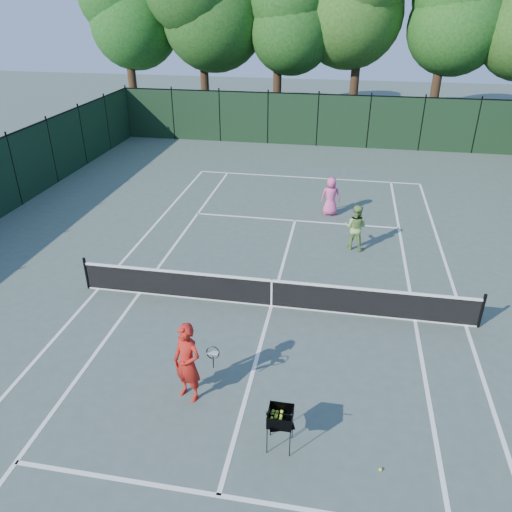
% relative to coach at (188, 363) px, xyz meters
% --- Properties ---
extents(ground, '(90.00, 90.00, 0.00)m').
position_rel_coach_xyz_m(ground, '(1.27, 4.02, -0.98)').
color(ground, '#45544B').
rests_on(ground, ground).
extents(sideline_doubles_left, '(0.10, 23.77, 0.01)m').
position_rel_coach_xyz_m(sideline_doubles_left, '(-4.22, 4.02, -0.98)').
color(sideline_doubles_left, white).
rests_on(sideline_doubles_left, ground).
extents(sideline_doubles_right, '(0.10, 23.77, 0.01)m').
position_rel_coach_xyz_m(sideline_doubles_right, '(6.75, 4.02, -0.98)').
color(sideline_doubles_right, white).
rests_on(sideline_doubles_right, ground).
extents(sideline_singles_left, '(0.10, 23.77, 0.01)m').
position_rel_coach_xyz_m(sideline_singles_left, '(-2.85, 4.02, -0.98)').
color(sideline_singles_left, white).
rests_on(sideline_singles_left, ground).
extents(sideline_singles_right, '(0.10, 23.77, 0.01)m').
position_rel_coach_xyz_m(sideline_singles_right, '(5.38, 4.02, -0.98)').
color(sideline_singles_right, white).
rests_on(sideline_singles_right, ground).
extents(baseline_far, '(10.97, 0.10, 0.01)m').
position_rel_coach_xyz_m(baseline_far, '(1.27, 15.90, -0.98)').
color(baseline_far, white).
rests_on(baseline_far, ground).
extents(service_line_near, '(8.23, 0.10, 0.01)m').
position_rel_coach_xyz_m(service_line_near, '(1.27, -2.38, -0.98)').
color(service_line_near, white).
rests_on(service_line_near, ground).
extents(service_line_far, '(8.23, 0.10, 0.01)m').
position_rel_coach_xyz_m(service_line_far, '(1.27, 10.42, -0.98)').
color(service_line_far, white).
rests_on(service_line_far, ground).
extents(center_service_line, '(0.10, 12.80, 0.01)m').
position_rel_coach_xyz_m(center_service_line, '(1.27, 4.02, -0.98)').
color(center_service_line, white).
rests_on(center_service_line, ground).
extents(tennis_net, '(11.69, 0.09, 1.06)m').
position_rel_coach_xyz_m(tennis_net, '(1.27, 4.02, -0.50)').
color(tennis_net, black).
rests_on(tennis_net, ground).
extents(fence_far, '(24.00, 0.05, 3.00)m').
position_rel_coach_xyz_m(fence_far, '(1.27, 22.02, 0.52)').
color(fence_far, black).
rests_on(fence_far, ground).
extents(tree_2, '(6.00, 6.00, 12.40)m').
position_rel_coach_xyz_m(tree_2, '(-1.73, 25.82, 6.75)').
color(tree_2, black).
rests_on(tree_2, ground).
extents(coach, '(1.12, 0.71, 1.96)m').
position_rel_coach_xyz_m(coach, '(0.00, 0.00, 0.00)').
color(coach, '#B41D14').
rests_on(coach, ground).
extents(player_pink, '(0.83, 0.58, 1.61)m').
position_rel_coach_xyz_m(player_pink, '(2.61, 11.34, -0.17)').
color(player_pink, '#DF4E8C').
rests_on(player_pink, ground).
extents(player_green, '(0.95, 0.83, 1.67)m').
position_rel_coach_xyz_m(player_green, '(3.62, 8.32, -0.14)').
color(player_green, '#86AF57').
rests_on(player_green, ground).
extents(ball_hopper, '(0.63, 0.63, 0.95)m').
position_rel_coach_xyz_m(ball_hopper, '(2.22, -1.03, -0.18)').
color(ball_hopper, black).
rests_on(ball_hopper, ground).
extents(loose_ball_near_cart, '(0.07, 0.07, 0.07)m').
position_rel_coach_xyz_m(loose_ball_near_cart, '(4.22, -1.29, -0.95)').
color(loose_ball_near_cart, yellow).
rests_on(loose_ball_near_cart, ground).
extents(loose_ball_midcourt, '(0.07, 0.07, 0.07)m').
position_rel_coach_xyz_m(loose_ball_midcourt, '(1.99, -0.12, -0.95)').
color(loose_ball_midcourt, '#CDDA2C').
rests_on(loose_ball_midcourt, ground).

